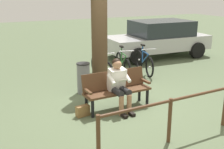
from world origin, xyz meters
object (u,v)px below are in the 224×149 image
bicycle_blue (123,64)px  parked_car (158,38)px  person_reading (119,83)px  bench (116,87)px  tree_trunk (99,33)px  litter_bin (83,78)px  bicycle_silver (144,62)px  bicycle_green (102,68)px  handbag (83,111)px

bicycle_blue → parked_car: size_ratio=0.39×
person_reading → bench: bearing=-97.0°
person_reading → bicycle_blue: 2.83m
tree_trunk → parked_car: size_ratio=0.73×
bench → person_reading: size_ratio=1.35×
litter_bin → parked_car: (-4.31, -2.79, 0.36)m
bicycle_silver → parked_car: parked_car is taller
bench → parked_car: (-3.97, -4.05, 0.27)m
bicycle_green → parked_car: (-3.37, -1.86, 0.41)m
handbag → bicycle_silver: 3.82m
bench → litter_bin: bearing=-77.6°
tree_trunk → litter_bin: size_ratio=3.77×
person_reading → parked_car: 5.80m
bicycle_blue → bicycle_silver: bearing=96.8°
handbag → parked_car: bearing=-139.3°
tree_trunk → bench: bearing=80.9°
bench → bicycle_silver: bicycle_silver is taller
handbag → parked_car: parked_car is taller
litter_bin → bicycle_blue: 2.00m
bicycle_silver → bicycle_green: size_ratio=0.98×
bench → handbag: 0.97m
person_reading → parked_car: parked_car is taller
bench → handbag: size_ratio=5.40×
handbag → litter_bin: bearing=-111.4°
parked_car → litter_bin: bearing=34.8°
bicycle_green → tree_trunk: bearing=-26.3°
bicycle_silver → bicycle_blue: bearing=-83.4°
bicycle_blue → bicycle_green: size_ratio=0.98×
bench → handbag: bench is taller
person_reading → litter_bin: size_ratio=1.45×
parked_car → bicycle_green: bearing=30.8°
tree_trunk → bicycle_blue: 1.85m
tree_trunk → litter_bin: tree_trunk is taller
litter_bin → bicycle_green: bicycle_green is taller
person_reading → handbag: bearing=-5.5°
handbag → tree_trunk: size_ratio=0.10×
bench → bicycle_blue: size_ratio=0.98×
bench → bicycle_green: (-0.61, -2.19, -0.15)m
person_reading → tree_trunk: (-0.25, -1.63, 0.90)m
handbag → litter_bin: 1.51m
person_reading → bicycle_silver: size_ratio=0.73×
bench → tree_trunk: 1.82m
litter_bin → bicycle_blue: bearing=-149.6°
bench → bicycle_blue: bicycle_blue is taller
bicycle_blue → bicycle_green: bearing=-71.2°
litter_bin → bicycle_silver: (-2.49, -0.93, -0.06)m
bench → parked_car: bearing=-136.9°
bench → tree_trunk: (-0.23, -1.47, 1.05)m
person_reading → tree_trunk: bearing=-101.0°
parked_car → bicycle_silver: bearing=47.4°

